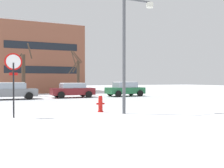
# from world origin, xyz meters

# --- Properties ---
(ground_plane) EXTENTS (120.00, 120.00, 0.00)m
(ground_plane) POSITION_xyz_m (0.00, 0.00, 0.00)
(ground_plane) COLOR white
(road_surface) EXTENTS (80.00, 9.95, 0.00)m
(road_surface) POSITION_xyz_m (0.00, 3.97, 0.00)
(road_surface) COLOR silver
(road_surface) RESTS_ON ground
(stop_sign) EXTENTS (0.76, 0.11, 2.89)m
(stop_sign) POSITION_xyz_m (-2.26, -2.02, 2.03)
(stop_sign) COLOR black
(stop_sign) RESTS_ON ground
(fire_hydrant) EXTENTS (0.44, 0.30, 0.92)m
(fire_hydrant) POSITION_xyz_m (2.03, -1.67, 0.46)
(fire_hydrant) COLOR red
(fire_hydrant) RESTS_ON ground
(street_lamp) EXTENTS (1.77, 0.36, 5.90)m
(street_lamp) POSITION_xyz_m (3.18, -2.75, 3.60)
(street_lamp) COLOR #4C4F54
(street_lamp) RESTS_ON ground
(parked_car_gray) EXTENTS (4.36, 2.16, 1.48)m
(parked_car_gray) POSITION_xyz_m (-1.93, 9.53, 0.75)
(parked_car_gray) COLOR slate
(parked_car_gray) RESTS_ON ground
(parked_car_maroon) EXTENTS (4.09, 2.06, 1.41)m
(parked_car_maroon) POSITION_xyz_m (3.58, 9.67, 0.72)
(parked_car_maroon) COLOR maroon
(parked_car_maroon) RESTS_ON ground
(parked_car_green) EXTENTS (3.88, 2.20, 1.50)m
(parked_car_green) POSITION_xyz_m (9.10, 9.45, 0.76)
(parked_car_green) COLOR #1E6038
(parked_car_green) RESTS_ON ground
(tree_far_right) EXTENTS (1.43, 2.01, 4.98)m
(tree_far_right) POSITION_xyz_m (5.15, 13.36, 2.29)
(tree_far_right) COLOR #423326
(tree_far_right) RESTS_ON ground
(tree_far_left) EXTENTS (2.11, 2.10, 5.41)m
(tree_far_left) POSITION_xyz_m (-0.56, 13.57, 2.37)
(tree_far_left) COLOR #423326
(tree_far_left) RESTS_ON ground
(building_far_left) EXTENTS (11.04, 10.94, 8.96)m
(building_far_left) POSITION_xyz_m (2.05, 23.64, 4.48)
(building_far_left) COLOR brown
(building_far_left) RESTS_ON ground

